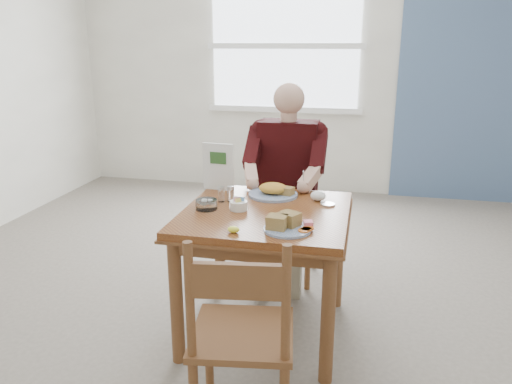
% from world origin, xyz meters
% --- Properties ---
extents(floor, '(6.00, 6.00, 0.00)m').
position_xyz_m(floor, '(0.00, 0.00, 0.00)').
color(floor, '#665C52').
rests_on(floor, ground).
extents(wall_back, '(5.50, 0.00, 5.50)m').
position_xyz_m(wall_back, '(0.00, 3.00, 1.40)').
color(wall_back, white).
rests_on(wall_back, ground).
extents(accent_panel, '(1.60, 0.02, 2.80)m').
position_xyz_m(accent_panel, '(1.60, 2.98, 1.40)').
color(accent_panel, '#4A6389').
rests_on(accent_panel, ground).
extents(lemon_wedge, '(0.06, 0.05, 0.03)m').
position_xyz_m(lemon_wedge, '(-0.09, -0.36, 0.77)').
color(lemon_wedge, yellow).
rests_on(lemon_wedge, table).
extents(napkin, '(0.11, 0.10, 0.06)m').
position_xyz_m(napkin, '(0.26, 0.24, 0.78)').
color(napkin, white).
rests_on(napkin, table).
extents(metal_dish, '(0.10, 0.10, 0.01)m').
position_xyz_m(metal_dish, '(0.33, 0.17, 0.76)').
color(metal_dish, silver).
rests_on(metal_dish, table).
extents(window, '(1.72, 0.04, 1.42)m').
position_xyz_m(window, '(-0.40, 2.97, 1.60)').
color(window, white).
rests_on(window, wall_back).
extents(table, '(0.92, 0.92, 0.75)m').
position_xyz_m(table, '(0.00, 0.00, 0.64)').
color(table, brown).
rests_on(table, ground).
extents(chair_far, '(0.42, 0.42, 0.95)m').
position_xyz_m(chair_far, '(0.00, 0.80, 0.48)').
color(chair_far, brown).
rests_on(chair_far, ground).
extents(chair_near, '(0.48, 0.48, 0.95)m').
position_xyz_m(chair_near, '(0.07, -0.82, 0.48)').
color(chair_near, brown).
rests_on(chair_near, ground).
extents(diner, '(0.53, 0.56, 1.39)m').
position_xyz_m(diner, '(0.00, 0.71, 0.81)').
color(diner, gray).
rests_on(diner, chair_far).
extents(near_plate, '(0.29, 0.29, 0.08)m').
position_xyz_m(near_plate, '(0.16, -0.27, 0.78)').
color(near_plate, white).
rests_on(near_plate, table).
extents(far_plate, '(0.38, 0.38, 0.08)m').
position_xyz_m(far_plate, '(-0.00, 0.28, 0.78)').
color(far_plate, white).
rests_on(far_plate, table).
extents(caddy, '(0.11, 0.11, 0.07)m').
position_xyz_m(caddy, '(-0.15, -0.02, 0.78)').
color(caddy, white).
rests_on(caddy, table).
extents(shakers, '(0.10, 0.07, 0.09)m').
position_xyz_m(shakers, '(-0.26, 0.11, 0.80)').
color(shakers, white).
rests_on(shakers, table).
extents(creamer, '(0.16, 0.16, 0.05)m').
position_xyz_m(creamer, '(-0.33, -0.05, 0.78)').
color(creamer, white).
rests_on(creamer, table).
extents(menu, '(0.20, 0.03, 0.29)m').
position_xyz_m(menu, '(-0.37, 0.33, 0.90)').
color(menu, white).
rests_on(menu, table).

